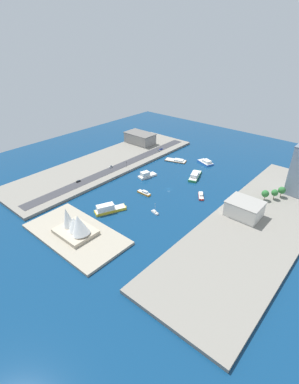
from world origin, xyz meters
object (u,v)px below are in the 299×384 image
at_px(catamaran_blue, 206,162).
at_px(hatchback_blue, 161,149).
at_px(ferry_green_doubledeck, 195,175).
at_px(ferry_white_commuter, 146,175).
at_px(ferry_yellow_fast, 108,209).
at_px(barge_flat_brown, 176,160).
at_px(hotel_broad_white, 244,209).
at_px(tugboat_red, 201,196).
at_px(van_white, 111,167).
at_px(suv_black, 78,181).
at_px(sedan_silver, 158,151).
at_px(sailboat_small_white, 155,212).
at_px(traffic_light_waterfront, 127,163).
at_px(water_taxi_orange, 144,193).
at_px(opera_landmark, 75,225).
at_px(carpark_squat_concrete, 140,138).

relative_size(catamaran_blue, hatchback_blue, 4.14).
bearing_deg(ferry_green_doubledeck, ferry_white_commuter, 39.96).
xyz_separation_m(catamaran_blue, ferry_yellow_fast, (9.53, 143.12, 1.20)).
bearing_deg(barge_flat_brown, ferry_yellow_fast, 99.10).
relative_size(ferry_yellow_fast, hotel_broad_white, 1.03).
bearing_deg(catamaran_blue, tugboat_red, 117.92).
bearing_deg(barge_flat_brown, ferry_green_doubledeck, 151.39).
height_order(catamaran_blue, tugboat_red, catamaran_blue).
bearing_deg(van_white, suv_black, 91.12).
bearing_deg(sedan_silver, hotel_broad_white, 155.65).
relative_size(catamaran_blue, sailboat_small_white, 2.11).
xyz_separation_m(barge_flat_brown, ferry_white_commuter, (-0.80, 54.70, 1.38)).
distance_m(catamaran_blue, van_white, 109.75).
height_order(ferry_yellow_fast, suv_black, ferry_yellow_fast).
height_order(tugboat_red, sedan_silver, sedan_silver).
bearing_deg(hatchback_blue, tugboat_red, 146.98).
bearing_deg(traffic_light_waterfront, hatchback_blue, -85.95).
bearing_deg(water_taxi_orange, ferry_green_doubledeck, -105.70).
bearing_deg(water_taxi_orange, barge_flat_brown, -74.70).
distance_m(barge_flat_brown, traffic_light_waterfront, 61.93).
relative_size(ferry_yellow_fast, sedan_silver, 5.87).
bearing_deg(traffic_light_waterfront, tugboat_red, -178.99).
xyz_separation_m(suv_black, van_white, (0.88, -45.06, 0.12)).
relative_size(barge_flat_brown, tugboat_red, 1.88).
distance_m(ferry_green_doubledeck, opera_landmark, 142.85).
bearing_deg(ferry_yellow_fast, suv_black, -13.31).
distance_m(sedan_silver, traffic_light_waterfront, 59.63).
height_order(tugboat_red, traffic_light_waterfront, traffic_light_waterfront).
distance_m(sedan_silver, van_white, 72.33).
xyz_separation_m(hotel_broad_white, opera_landmark, (84.42, 104.18, 0.40)).
xyz_separation_m(tugboat_red, opera_landmark, (39.94, 111.07, 8.33)).
xyz_separation_m(ferry_white_commuter, carpark_squat_concrete, (71.85, -68.26, 7.15)).
height_order(barge_flat_brown, carpark_squat_concrete, carpark_squat_concrete).
height_order(catamaran_blue, sailboat_small_white, sailboat_small_white).
relative_size(hotel_broad_white, hatchback_blue, 5.33).
height_order(ferry_green_doubledeck, sailboat_small_white, sailboat_small_white).
distance_m(catamaran_blue, traffic_light_waterfront, 92.57).
bearing_deg(catamaran_blue, hatchback_blue, 4.20).
relative_size(sailboat_small_white, ferry_white_commuter, 0.46).
bearing_deg(carpark_squat_concrete, ferry_green_doubledeck, 162.33).
bearing_deg(barge_flat_brown, carpark_squat_concrete, -10.80).
relative_size(sailboat_small_white, hatchback_blue, 1.96).
distance_m(barge_flat_brown, tugboat_red, 85.09).
height_order(barge_flat_brown, ferry_yellow_fast, ferry_yellow_fast).
bearing_deg(traffic_light_waterfront, carpark_squat_concrete, -58.18).
bearing_deg(ferry_green_doubledeck, opera_landmark, 84.68).
xyz_separation_m(ferry_yellow_fast, hotel_broad_white, (-91.02, -66.40, 6.23)).
height_order(catamaran_blue, ferry_yellow_fast, ferry_yellow_fast).
relative_size(sedan_silver, opera_landmark, 0.16).
xyz_separation_m(ferry_green_doubledeck, tugboat_red, (-26.70, 30.97, -0.93)).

